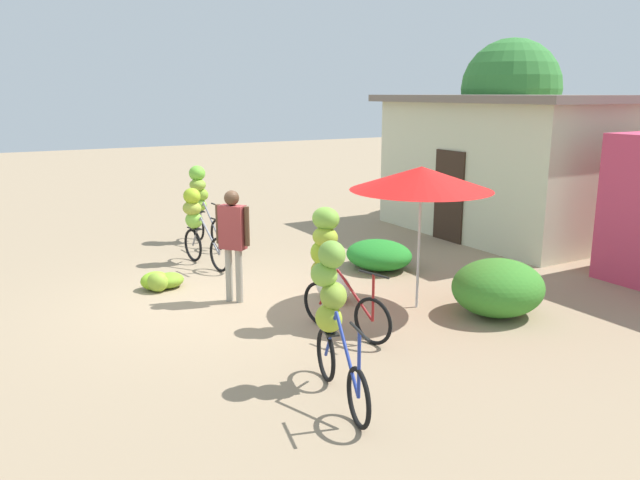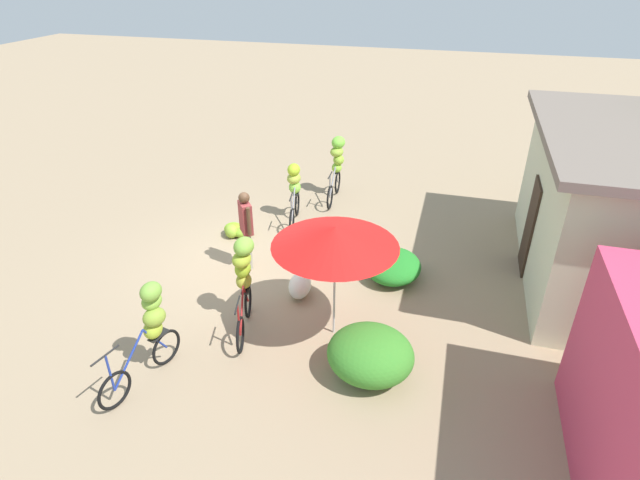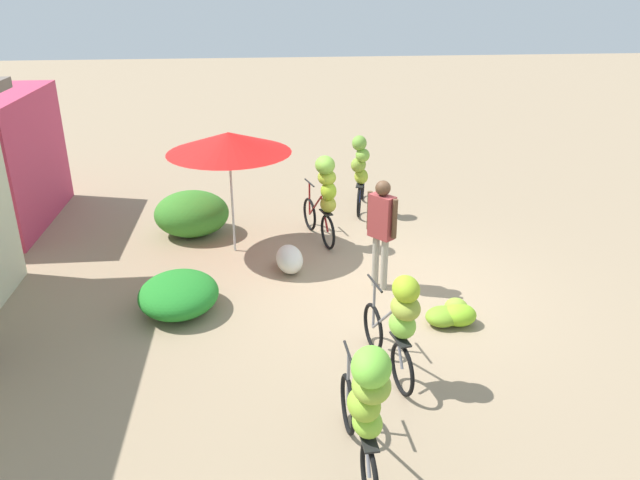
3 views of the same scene
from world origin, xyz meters
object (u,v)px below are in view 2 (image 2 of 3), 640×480
bicycle_center_loaded (243,274)px  person_vendor (246,222)px  bicycle_leftmost (337,162)px  bicycle_by_shop (150,324)px  building_low (612,209)px  market_umbrella (335,237)px  bicycle_near_pile (294,188)px  banana_pile_on_ground (236,230)px  produce_sack (300,286)px

bicycle_center_loaded → person_vendor: (-1.76, -0.69, 0.06)m
bicycle_leftmost → bicycle_by_shop: 7.57m
building_low → market_umbrella: 5.80m
building_low → market_umbrella: bearing=-56.2°
bicycle_near_pile → building_low: bearing=82.8°
bicycle_near_pile → banana_pile_on_ground: (1.25, -1.08, -0.72)m
banana_pile_on_ground → bicycle_near_pile: bearing=139.1°
produce_sack → bicycle_by_shop: bearing=-31.2°
bicycle_leftmost → bicycle_center_loaded: bicycle_center_loaded is taller
building_low → banana_pile_on_ground: (0.38, -7.97, -1.46)m
bicycle_leftmost → person_vendor: person_vendor is taller
market_umbrella → bicycle_center_loaded: (0.11, -1.64, -0.96)m
banana_pile_on_ground → produce_sack: bearing=49.3°
building_low → bicycle_center_loaded: size_ratio=3.36×
bicycle_center_loaded → person_vendor: bearing=-158.6°
person_vendor → bicycle_near_pile: bearing=174.2°
bicycle_leftmost → banana_pile_on_ground: bicycle_leftmost is taller
bicycle_leftmost → produce_sack: size_ratio=2.47×
bicycle_center_loaded → building_low: bearing=117.3°
bicycle_leftmost → person_vendor: size_ratio=0.97×
bicycle_by_shop → bicycle_leftmost: bearing=171.3°
market_umbrella → bicycle_leftmost: market_umbrella is taller
bicycle_by_shop → produce_sack: 3.18m
bicycle_near_pile → bicycle_leftmost: bearing=157.9°
bicycle_by_shop → market_umbrella: bearing=123.9°
bicycle_near_pile → market_umbrella: bearing=26.9°
building_low → produce_sack: building_low is taller
market_umbrella → banana_pile_on_ground: bearing=-132.0°
bicycle_center_loaded → bicycle_by_shop: bicycle_center_loaded is taller
bicycle_by_shop → banana_pile_on_ground: bearing=-172.2°
bicycle_leftmost → person_vendor: (4.13, -0.93, 0.07)m
banana_pile_on_ground → market_umbrella: bearing=48.0°
person_vendor → market_umbrella: bearing=54.8°
bicycle_center_loaded → banana_pile_on_ground: 3.44m
bicycle_leftmost → bicycle_center_loaded: size_ratio=1.01×
produce_sack → person_vendor: bearing=-117.0°
market_umbrella → bicycle_leftmost: (-5.77, -1.40, -0.97)m
building_low → person_vendor: (1.58, -7.14, -0.51)m
bicycle_by_shop → produce_sack: (-2.64, 1.60, -0.74)m
produce_sack → person_vendor: (-0.71, -1.39, 0.88)m
bicycle_by_shop → banana_pile_on_ground: bicycle_by_shop is taller
bicycle_by_shop → bicycle_near_pile: bearing=175.5°
building_low → market_umbrella: (3.22, -4.81, 0.38)m
bicycle_leftmost → banana_pile_on_ground: (2.93, -1.76, -0.87)m
bicycle_leftmost → produce_sack: bicycle_leftmost is taller
bicycle_near_pile → person_vendor: (2.45, -0.25, 0.23)m
bicycle_leftmost → bicycle_near_pile: bicycle_leftmost is taller
bicycle_center_loaded → banana_pile_on_ground: (-2.96, -1.52, -0.88)m
market_umbrella → person_vendor: 2.99m
person_vendor → banana_pile_on_ground: bearing=-145.3°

